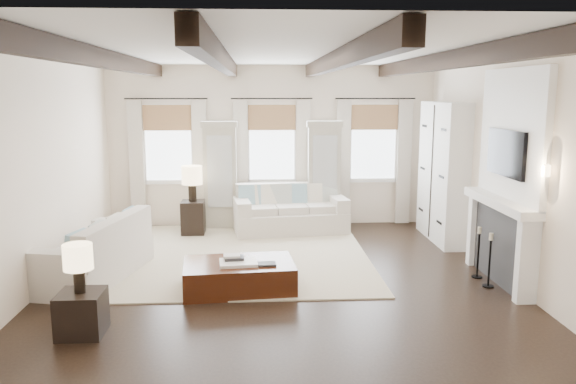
{
  "coord_description": "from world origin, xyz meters",
  "views": [
    {
      "loc": [
        -0.3,
        -7.5,
        2.68
      ],
      "look_at": [
        0.17,
        1.03,
        1.15
      ],
      "focal_mm": 35.0,
      "sensor_mm": 36.0,
      "label": 1
    }
  ],
  "objects": [
    {
      "name": "book_loose",
      "position": [
        -0.18,
        -0.28,
        0.41
      ],
      "size": [
        0.26,
        0.2,
        0.03
      ],
      "primitive_type": "cube",
      "rotation": [
        0.0,
        0.0,
        0.09
      ],
      "color": "#262628",
      "rests_on": "ottoman"
    },
    {
      "name": "sofa_left",
      "position": [
        -2.62,
        0.46,
        0.36
      ],
      "size": [
        1.39,
        2.26,
        0.9
      ],
      "color": "silver",
      "rests_on": "ground"
    },
    {
      "name": "ground",
      "position": [
        0.0,
        0.0,
        0.0
      ],
      "size": [
        7.5,
        7.5,
        0.0
      ],
      "primitive_type": "plane",
      "color": "black",
      "rests_on": "ground"
    },
    {
      "name": "ottoman",
      "position": [
        -0.56,
        -0.13,
        0.2
      ],
      "size": [
        1.56,
        1.06,
        0.39
      ],
      "primitive_type": "cube",
      "rotation": [
        0.0,
        0.0,
        0.09
      ],
      "color": "black",
      "rests_on": "ground"
    },
    {
      "name": "lamp_front",
      "position": [
        -2.27,
        -1.47,
        0.87
      ],
      "size": [
        0.32,
        0.32,
        0.55
      ],
      "color": "black",
      "rests_on": "side_table_front"
    },
    {
      "name": "room_shell",
      "position": [
        0.75,
        0.9,
        1.89
      ],
      "size": [
        6.54,
        7.54,
        3.22
      ],
      "color": "white",
      "rests_on": "ground"
    },
    {
      "name": "lamp_back",
      "position": [
        -1.52,
        2.97,
        1.1
      ],
      "size": [
        0.39,
        0.39,
        0.67
      ],
      "color": "black",
      "rests_on": "side_table_back"
    },
    {
      "name": "candlestick_near",
      "position": [
        2.9,
        -0.21,
        0.32
      ],
      "size": [
        0.16,
        0.16,
        0.77
      ],
      "color": "black",
      "rests_on": "ground"
    },
    {
      "name": "tray",
      "position": [
        -0.57,
        -0.21,
        0.41
      ],
      "size": [
        0.53,
        0.42,
        0.04
      ],
      "primitive_type": "cube",
      "rotation": [
        0.0,
        0.0,
        0.09
      ],
      "color": "white",
      "rests_on": "ottoman"
    },
    {
      "name": "side_table_front",
      "position": [
        -2.27,
        -1.47,
        0.24
      ],
      "size": [
        0.49,
        0.49,
        0.49
      ],
      "primitive_type": "cube",
      "color": "black",
      "rests_on": "ground"
    },
    {
      "name": "area_rug",
      "position": [
        -0.56,
        1.51,
        0.01
      ],
      "size": [
        4.11,
        4.24,
        0.02
      ],
      "primitive_type": "cube",
      "color": "beige",
      "rests_on": "ground"
    },
    {
      "name": "sofa_back",
      "position": [
        0.32,
        3.12,
        0.38
      ],
      "size": [
        2.24,
        1.23,
        0.92
      ],
      "color": "silver",
      "rests_on": "ground"
    },
    {
      "name": "candlestick_far",
      "position": [
        2.9,
        0.19,
        0.31
      ],
      "size": [
        0.15,
        0.15,
        0.76
      ],
      "color": "black",
      "rests_on": "ground"
    },
    {
      "name": "book_upper",
      "position": [
        -0.66,
        -0.13,
        0.49
      ],
      "size": [
        0.23,
        0.19,
        0.03
      ],
      "primitive_type": "cube",
      "rotation": [
        0.0,
        0.0,
        0.09
      ],
      "color": "beige",
      "rests_on": "book_lower"
    },
    {
      "name": "book_lower",
      "position": [
        -0.62,
        -0.12,
        0.45
      ],
      "size": [
        0.28,
        0.22,
        0.04
      ],
      "primitive_type": "cube",
      "rotation": [
        0.0,
        0.0,
        0.09
      ],
      "color": "#262628",
      "rests_on": "tray"
    },
    {
      "name": "side_table_back",
      "position": [
        -1.52,
        2.97,
        0.32
      ],
      "size": [
        0.43,
        0.43,
        0.65
      ],
      "primitive_type": "cube",
      "color": "black",
      "rests_on": "ground"
    }
  ]
}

